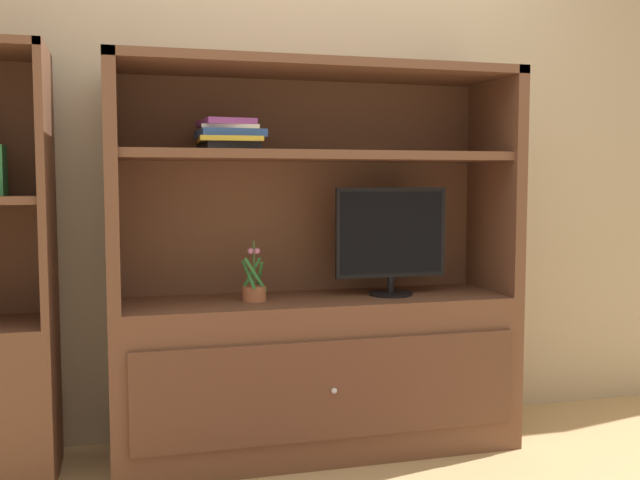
# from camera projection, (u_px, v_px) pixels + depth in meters

# --- Properties ---
(painted_rear_wall) EXTENTS (6.00, 0.10, 2.80)m
(painted_rear_wall) POSITION_uv_depth(u_px,v_px,m) (297.00, 128.00, 3.35)
(painted_rear_wall) COLOR tan
(painted_rear_wall) RESTS_ON ground_plane
(media_console) EXTENTS (1.70, 0.51, 1.64)m
(media_console) POSITION_uv_depth(u_px,v_px,m) (317.00, 331.00, 3.09)
(media_console) COLOR brown
(media_console) RESTS_ON ground_plane
(tv_monitor) EXTENTS (0.50, 0.19, 0.47)m
(tv_monitor) POSITION_uv_depth(u_px,v_px,m) (391.00, 238.00, 3.12)
(tv_monitor) COLOR black
(tv_monitor) RESTS_ON media_console
(potted_plant) EXTENTS (0.10, 0.13, 0.25)m
(potted_plant) POSITION_uv_depth(u_px,v_px,m) (254.00, 290.00, 2.99)
(potted_plant) COLOR #B26642
(potted_plant) RESTS_ON media_console
(magazine_stack) EXTENTS (0.27, 0.34, 0.12)m
(magazine_stack) POSITION_uv_depth(u_px,v_px,m) (229.00, 136.00, 2.92)
(magazine_stack) COLOR black
(magazine_stack) RESTS_ON media_console
(bookshelf_tall) EXTENTS (0.39, 0.43, 1.66)m
(bookshelf_tall) POSITION_uv_depth(u_px,v_px,m) (1.00, 336.00, 2.76)
(bookshelf_tall) COLOR brown
(bookshelf_tall) RESTS_ON ground_plane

